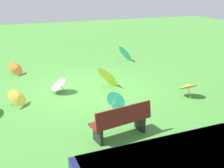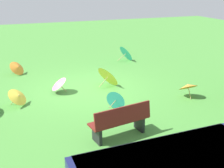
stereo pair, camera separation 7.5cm
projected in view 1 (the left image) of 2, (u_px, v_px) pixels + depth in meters
The scene contains 9 objects.
ground at pixel (88, 89), 10.60m from camera, with size 40.00×40.00×0.00m, color #478C38.
park_bench at pixel (121, 121), 7.11m from camera, with size 1.66×0.73×0.90m.
parasol_orange_0 at pixel (188, 86), 9.72m from camera, with size 0.65×0.62×0.62m.
parasol_pink_0 at pixel (58, 83), 10.07m from camera, with size 0.59×0.65×0.62m.
parasol_teal_0 at pixel (117, 100), 8.78m from camera, with size 0.66×0.64×0.64m.
parasol_orange_2 at pixel (17, 68), 12.11m from camera, with size 0.87×0.88×0.64m.
parasol_teal_1 at pixel (126, 53), 14.38m from camera, with size 0.94×0.98×0.83m.
parasol_yellow_0 at pixel (109, 75), 10.75m from camera, with size 0.96×1.12×0.86m.
parasol_yellow_1 at pixel (18, 97), 8.99m from camera, with size 0.82×0.85×0.60m.
Camera 1 is at (2.76, 9.57, 3.74)m, focal length 44.90 mm.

